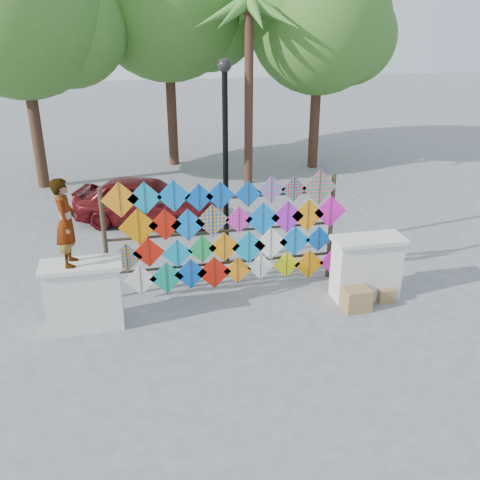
% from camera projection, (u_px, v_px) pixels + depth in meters
% --- Properties ---
extents(ground, '(80.00, 80.00, 0.00)m').
position_uv_depth(ground, '(231.00, 305.00, 10.46)').
color(ground, gray).
rests_on(ground, ground).
extents(parapet_left, '(1.40, 0.65, 1.28)m').
position_uv_depth(parapet_left, '(84.00, 295.00, 9.50)').
color(parapet_left, silver).
rests_on(parapet_left, ground).
extents(parapet_right, '(1.40, 0.65, 1.28)m').
position_uv_depth(parapet_right, '(366.00, 267.00, 10.56)').
color(parapet_right, silver).
rests_on(parapet_right, ground).
extents(kite_rack, '(4.92, 0.24, 2.43)m').
position_uv_depth(kite_rack, '(227.00, 234.00, 10.65)').
color(kite_rack, '#322A1C').
rests_on(kite_rack, ground).
extents(tree_west, '(5.85, 5.20, 8.01)m').
position_uv_depth(tree_west, '(22.00, 10.00, 15.64)').
color(tree_west, '#472D1E').
rests_on(tree_west, ground).
extents(tree_east, '(5.40, 4.80, 7.42)m').
position_uv_depth(tree_east, '(322.00, 23.00, 18.09)').
color(tree_east, '#472D1E').
rests_on(tree_east, ground).
extents(palm_tree, '(3.62, 3.62, 5.83)m').
position_uv_depth(palm_tree, '(249.00, 25.00, 16.16)').
color(palm_tree, '#472D1E').
rests_on(palm_tree, ground).
extents(vendor_woman, '(0.39, 0.58, 1.54)m').
position_uv_depth(vendor_woman, '(66.00, 222.00, 8.93)').
color(vendor_woman, '#99999E').
rests_on(vendor_woman, parapet_left).
extents(sedan, '(4.12, 2.80, 1.30)m').
position_uv_depth(sedan, '(146.00, 201.00, 14.31)').
color(sedan, '#540E11').
rests_on(sedan, ground).
extents(lamppost, '(0.28, 0.28, 4.46)m').
position_uv_depth(lamppost, '(225.00, 146.00, 11.27)').
color(lamppost, black).
rests_on(lamppost, ground).
extents(cardboard_box_near, '(0.50, 0.44, 0.44)m').
position_uv_depth(cardboard_box_near, '(356.00, 298.00, 10.27)').
color(cardboard_box_near, olive).
rests_on(cardboard_box_near, ground).
extents(cardboard_box_far, '(0.34, 0.32, 0.29)m').
position_uv_depth(cardboard_box_far, '(385.00, 294.00, 10.59)').
color(cardboard_box_far, olive).
rests_on(cardboard_box_far, ground).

